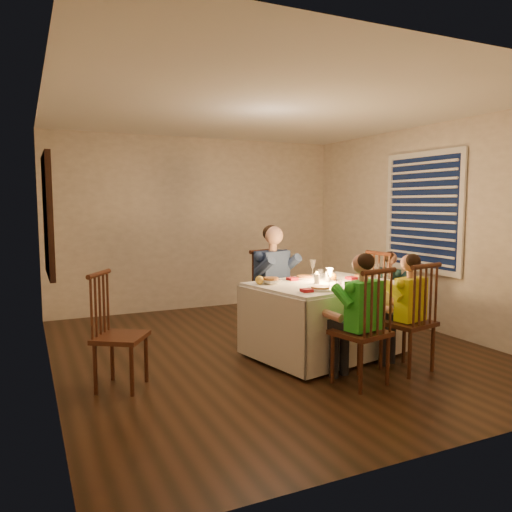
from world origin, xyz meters
name	(u,v)px	position (x,y,z in m)	size (l,w,h in m)	color
ground	(271,350)	(0.00, 0.00, 0.00)	(5.00, 5.00, 0.00)	black
wall_left	(47,239)	(-2.25, 0.00, 1.30)	(0.02, 5.00, 2.60)	silver
wall_right	(430,228)	(2.25, 0.00, 1.30)	(0.02, 5.00, 2.60)	silver
wall_back	(198,224)	(0.00, 2.50, 1.30)	(4.50, 0.02, 2.60)	silver
ceiling	(272,109)	(0.00, 0.00, 2.60)	(5.00, 5.00, 0.00)	white
dining_table	(324,303)	(0.43, -0.38, 0.56)	(1.68, 1.36, 0.75)	silver
chair_adult	(274,339)	(0.23, 0.39, 0.00)	(0.44, 0.42, 1.06)	#39190F
chair_near_left	(359,384)	(0.24, -1.27, 0.00)	(0.44, 0.42, 1.06)	#39190F
chair_near_right	(406,370)	(0.88, -1.16, 0.00)	(0.44, 0.42, 1.06)	#39190F
chair_end	(389,339)	(1.46, -0.21, 0.00)	(0.44, 0.42, 1.06)	#39190F
chair_extra	(122,388)	(-1.71, -0.46, 0.00)	(0.42, 0.40, 1.03)	#39190F
adult	(274,339)	(0.23, 0.39, 0.00)	(0.52, 0.48, 1.36)	navy
child_green	(359,384)	(0.24, -1.27, 0.00)	(0.42, 0.38, 1.18)	green
child_yellow	(406,370)	(0.88, -1.16, 0.00)	(0.39, 0.36, 1.14)	yellow
child_teal	(389,339)	(1.46, -0.21, 0.00)	(0.34, 0.32, 1.05)	#1A3B41
setting_adult	(304,278)	(0.37, -0.07, 0.79)	(0.26, 0.26, 0.02)	silver
setting_green	(320,289)	(0.15, -0.75, 0.79)	(0.26, 0.26, 0.02)	silver
setting_yellow	(369,282)	(0.83, -0.63, 0.79)	(0.26, 0.26, 0.02)	silver
setting_teal	(362,277)	(0.99, -0.29, 0.79)	(0.26, 0.26, 0.02)	silver
candle_left	(317,279)	(0.32, -0.41, 0.83)	(0.06, 0.06, 0.10)	white
candle_right	(328,277)	(0.49, -0.37, 0.83)	(0.06, 0.06, 0.10)	white
squash	(260,280)	(-0.24, -0.20, 0.83)	(0.09, 0.09, 0.09)	yellow
orange_fruit	(333,277)	(0.60, -0.30, 0.82)	(0.08, 0.08, 0.08)	orange
serving_bowl	(271,282)	(-0.13, -0.23, 0.81)	(0.20, 0.20, 0.05)	silver
wall_mirror	(48,216)	(-2.22, 0.30, 1.50)	(0.06, 0.95, 1.15)	black
window_blinds	(422,212)	(2.21, 0.10, 1.50)	(0.07, 1.34, 1.54)	black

